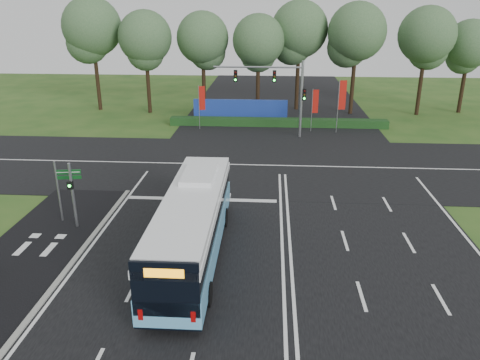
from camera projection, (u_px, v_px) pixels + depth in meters
name	position (u px, v px, depth m)	size (l,w,h in m)	color
ground	(282.00, 239.00, 24.80)	(120.00, 120.00, 0.00)	#254D19
road_main	(282.00, 239.00, 24.79)	(20.00, 120.00, 0.04)	black
road_cross	(279.00, 166.00, 35.99)	(120.00, 14.00, 0.05)	black
bike_path	(26.00, 260.00, 22.77)	(5.00, 18.00, 0.06)	black
kerb_strip	(74.00, 261.00, 22.61)	(0.25, 18.00, 0.12)	gray
city_bus	(193.00, 225.00, 22.44)	(2.72, 12.30, 3.53)	#5CA8D6
pedestrian_signal	(72.00, 193.00, 25.36)	(0.32, 0.43, 3.78)	gray
street_sign	(63.00, 184.00, 26.08)	(1.40, 0.28, 3.61)	gray
banner_flag_left	(201.00, 101.00, 45.60)	(0.62, 0.22, 4.35)	gray
banner_flag_mid	(315.00, 104.00, 44.67)	(0.62, 0.13, 4.19)	gray
banner_flag_right	(341.00, 99.00, 44.12)	(0.75, 0.21, 5.13)	gray
traffic_light_gantry	(282.00, 87.00, 42.27)	(8.41, 0.28, 7.00)	gray
hedge	(278.00, 122.00, 47.52)	(22.00, 1.20, 0.80)	#153613
blue_hoarding	(240.00, 110.00, 49.86)	(10.00, 0.30, 2.20)	#1C3798
eucalyptus_row	(271.00, 34.00, 50.98)	(47.55, 8.83, 12.59)	black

